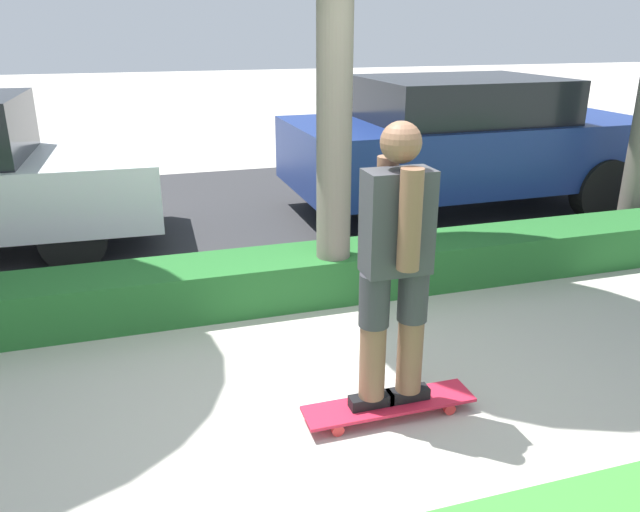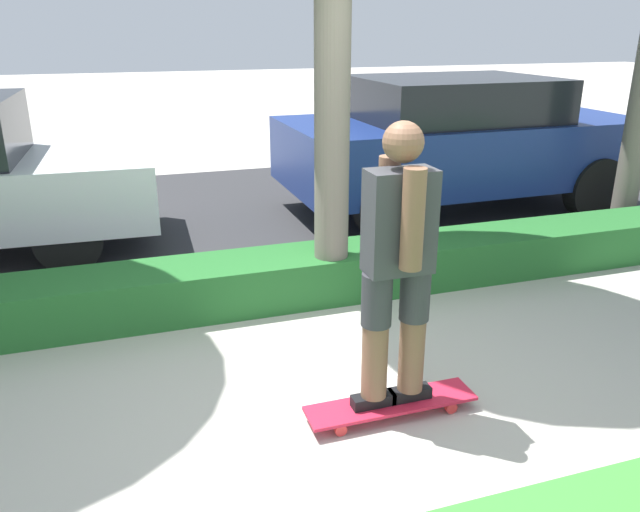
% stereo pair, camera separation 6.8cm
% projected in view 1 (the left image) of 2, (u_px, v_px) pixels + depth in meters
% --- Properties ---
extents(ground_plane, '(60.00, 60.00, 0.00)m').
position_uv_depth(ground_plane, '(330.00, 404.00, 3.83)').
color(ground_plane, '#ADA89E').
extents(street_asphalt, '(15.30, 5.00, 0.01)m').
position_uv_depth(street_asphalt, '(224.00, 216.00, 7.59)').
color(street_asphalt, '#2D2D30').
rests_on(street_asphalt, ground_plane).
extents(hedge_row, '(15.30, 0.60, 0.40)m').
position_uv_depth(hedge_row, '(271.00, 279.00, 5.19)').
color(hedge_row, '#236028').
rests_on(hedge_row, ground_plane).
extents(skateboard, '(1.04, 0.24, 0.09)m').
position_uv_depth(skateboard, '(389.00, 405.00, 3.69)').
color(skateboard, red).
rests_on(skateboard, ground_plane).
extents(skater_person, '(0.49, 0.42, 1.65)m').
position_uv_depth(skater_person, '(395.00, 264.00, 3.38)').
color(skater_person, black).
rests_on(skater_person, skateboard).
extents(parked_car_middle, '(4.30, 2.04, 1.61)m').
position_uv_depth(parked_car_middle, '(464.00, 141.00, 7.57)').
color(parked_car_middle, navy).
rests_on(parked_car_middle, ground_plane).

